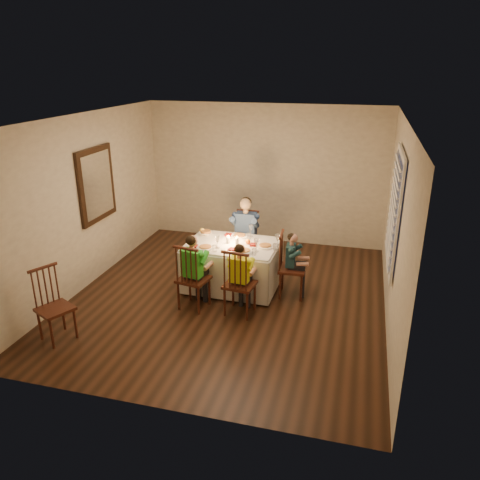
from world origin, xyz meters
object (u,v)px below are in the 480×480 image
(dining_table, at_px, (232,256))
(chair_extra, at_px, (60,338))
(serving_bowl, at_px, (206,233))
(child_green, at_px, (195,307))
(chair_near_right, at_px, (240,313))
(child_yellow, at_px, (240,313))
(adult, at_px, (245,268))
(chair_near_left, at_px, (195,307))
(chair_end, at_px, (291,295))
(child_teal, at_px, (291,295))
(chair_adult, at_px, (245,268))

(dining_table, height_order, chair_extra, dining_table)
(serving_bowl, bearing_deg, child_green, -81.20)
(dining_table, xyz_separation_m, chair_near_right, (0.32, -0.75, -0.51))
(child_yellow, bearing_deg, adult, -72.08)
(chair_near_left, height_order, chair_extra, chair_near_left)
(chair_near_left, height_order, chair_end, same)
(chair_end, bearing_deg, chair_extra, 122.33)
(child_teal, bearing_deg, serving_bowl, 74.35)
(chair_near_left, xyz_separation_m, child_yellow, (0.67, 0.00, 0.00))
(chair_end, height_order, child_yellow, child_yellow)
(serving_bowl, bearing_deg, chair_extra, -118.58)
(child_yellow, bearing_deg, serving_bowl, -44.37)
(chair_near_right, distance_m, chair_end, 0.94)
(chair_extra, height_order, adult, adult)
(adult, relative_size, serving_bowl, 5.99)
(chair_end, distance_m, adult, 1.20)
(chair_near_left, relative_size, child_yellow, 0.95)
(child_teal, bearing_deg, chair_adult, 45.67)
(chair_extra, xyz_separation_m, child_teal, (2.66, 1.93, 0.00))
(chair_near_left, distance_m, serving_bowl, 1.27)
(chair_near_right, height_order, child_green, child_green)
(dining_table, relative_size, serving_bowl, 6.85)
(chair_adult, xyz_separation_m, chair_near_left, (-0.37, -1.50, 0.00))
(adult, xyz_separation_m, child_teal, (0.91, -0.79, 0.00))
(adult, relative_size, child_teal, 1.25)
(chair_extra, height_order, child_teal, child_teal)
(serving_bowl, bearing_deg, dining_table, -27.78)
(chair_near_right, relative_size, child_green, 0.90)
(child_green, relative_size, child_teal, 1.11)
(serving_bowl, bearing_deg, chair_near_left, -81.20)
(chair_adult, height_order, chair_near_right, same)
(chair_adult, height_order, child_teal, same)
(chair_near_right, relative_size, chair_end, 1.00)
(adult, distance_m, child_green, 1.54)
(chair_near_right, relative_size, chair_extra, 1.03)
(dining_table, distance_m, chair_near_right, 0.96)
(chair_adult, xyz_separation_m, chair_extra, (-1.74, -2.71, 0.00))
(chair_near_left, distance_m, child_yellow, 0.67)
(chair_extra, xyz_separation_m, child_yellow, (2.05, 1.22, 0.00))
(chair_end, xyz_separation_m, adult, (-0.91, 0.79, 0.00))
(chair_end, xyz_separation_m, child_teal, (0.00, 0.00, 0.00))
(chair_adult, bearing_deg, adult, 0.00)
(child_green, xyz_separation_m, child_yellow, (0.67, 0.00, 0.00))
(chair_end, distance_m, child_teal, 0.00)
(chair_near_right, bearing_deg, adult, -72.08)
(child_green, relative_size, child_yellow, 1.06)
(child_green, distance_m, child_yellow, 0.67)
(chair_extra, bearing_deg, chair_end, -27.26)
(chair_near_right, bearing_deg, child_green, 6.74)
(chair_near_left, height_order, serving_bowl, serving_bowl)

